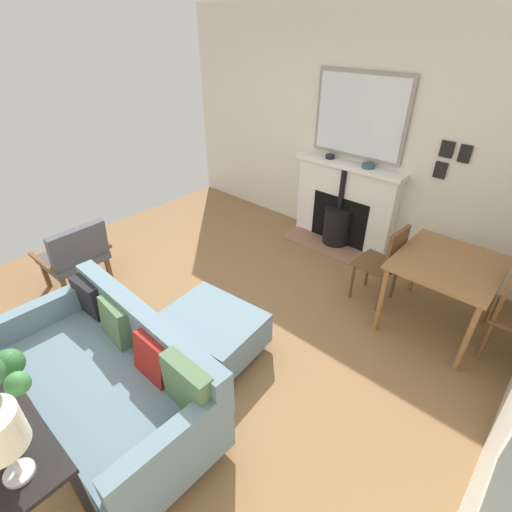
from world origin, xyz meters
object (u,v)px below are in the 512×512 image
Objects in this scene: fireplace at (343,209)px; armchair_accent at (75,253)px; mantel_bowl_far at (368,165)px; dining_chair_by_back_wall at (512,307)px; mantel_bowl_near at (330,156)px; dining_table at (447,271)px; ottoman at (213,329)px; sofa at (114,377)px; dining_chair_near_fireplace at (386,260)px.

fireplace is 1.73× the size of armchair_accent.
dining_chair_by_back_wall is at bearing 65.18° from mantel_bowl_far.
mantel_bowl_near reaches higher than dining_table.
armchair_accent is at bearing -57.47° from dining_table.
dining_table is at bearing 140.72° from ottoman.
mantel_bowl_far is 0.18× the size of armchair_accent.
dining_chair_by_back_wall is (0.87, 1.89, -0.58)m from mantel_bowl_far.
dining_chair_by_back_wall is (-2.58, 2.02, 0.18)m from sofa.
fireplace reaches higher than sofa.
dining_chair_by_back_wall is at bearing 70.17° from mantel_bowl_near.
dining_chair_by_back_wall is (-0.00, 1.13, 0.01)m from dining_chair_near_fireplace.
fireplace is 1.53× the size of dining_table.
mantel_bowl_far is at bearing -139.17° from dining_chair_near_fireplace.
ottoman is (-0.91, 0.08, -0.11)m from sofa.
mantel_bowl_far reaches higher than armchair_accent.
sofa is at bearing -18.89° from dining_chair_near_fireplace.
armchair_accent is at bearing -108.35° from sofa.
mantel_bowl_far reaches higher than sofa.
ottoman is at bearing 100.85° from armchair_accent.
armchair_accent is at bearing -29.02° from fireplace.
dining_table is (-2.59, 1.45, 0.29)m from sofa.
armchair_accent is at bearing -61.62° from dining_chair_by_back_wall.
sofa is 1.81m from armchair_accent.
dining_chair_near_fireplace is at bearing 55.85° from mantel_bowl_near.
mantel_bowl_near is 3.57m from sofa.
dining_chair_by_back_wall is (-2.02, 3.73, 0.08)m from armchair_accent.
dining_chair_near_fireplace is (-1.67, 0.80, 0.28)m from ottoman.
mantel_bowl_near is at bearing -169.10° from ottoman.
dining_table is at bearing 90.48° from dining_chair_near_fireplace.
fireplace is at bearing -85.17° from mantel_bowl_far.
fireplace reaches higher than dining_chair_near_fireplace.
mantel_bowl_near is 0.14× the size of armchair_accent.
mantel_bowl_near is 0.53m from mantel_bowl_far.
fireplace is 2.54m from ottoman.
armchair_accent is 0.92× the size of dining_chair_near_fireplace.
mantel_bowl_near reaches higher than dining_chair_near_fireplace.
dining_chair_by_back_wall is at bearing 130.81° from ottoman.
mantel_bowl_near is (-0.02, -0.29, 0.65)m from fireplace.
ottoman is (2.55, -0.04, -0.88)m from mantel_bowl_far.
sofa is 2.23× the size of armchair_accent.
dining_table is at bearing 64.88° from mantel_bowl_near.
sofa is at bearing 6.74° from mantel_bowl_near.
fireplace is at bearing -130.38° from dining_chair_near_fireplace.
mantel_bowl_near and mantel_bowl_far have the same top height.
mantel_bowl_far reaches higher than ottoman.
armchair_accent is at bearing -52.22° from dining_chair_near_fireplace.
dining_chair_near_fireplace is at bearing 161.11° from sofa.
sofa is 1.97× the size of dining_table.
dining_table is (0.87, 1.32, -0.47)m from mantel_bowl_far.
ottoman is (2.52, 0.20, -0.24)m from fireplace.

